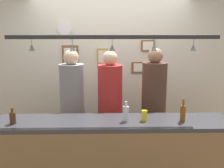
% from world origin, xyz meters
% --- Properties ---
extents(back_wall, '(4.40, 0.06, 2.60)m').
position_xyz_m(back_wall, '(0.00, 1.10, 1.30)').
color(back_wall, silver).
rests_on(back_wall, ground_plane).
extents(bar_counter, '(2.70, 0.55, 0.99)m').
position_xyz_m(bar_counter, '(0.00, -0.50, 0.67)').
color(bar_counter, '#38383D').
rests_on(bar_counter, ground_plane).
extents(overhead_glass_rack, '(2.20, 0.36, 0.04)m').
position_xyz_m(overhead_glass_rack, '(0.00, -0.30, 1.94)').
color(overhead_glass_rack, black).
extents(hanging_wineglass_far_left, '(0.07, 0.07, 0.13)m').
position_xyz_m(hanging_wineglass_far_left, '(-0.89, -0.27, 1.83)').
color(hanging_wineglass_far_left, silver).
rests_on(hanging_wineglass_far_left, overhead_glass_rack).
extents(hanging_wineglass_left, '(0.07, 0.07, 0.13)m').
position_xyz_m(hanging_wineglass_left, '(-0.44, -0.36, 1.83)').
color(hanging_wineglass_left, silver).
rests_on(hanging_wineglass_left, overhead_glass_rack).
extents(hanging_wineglass_center_left, '(0.07, 0.07, 0.13)m').
position_xyz_m(hanging_wineglass_center_left, '(-0.01, -0.33, 1.83)').
color(hanging_wineglass_center_left, silver).
rests_on(hanging_wineglass_center_left, overhead_glass_rack).
extents(hanging_wineglass_center, '(0.07, 0.07, 0.13)m').
position_xyz_m(hanging_wineglass_center, '(0.44, -0.36, 1.83)').
color(hanging_wineglass_center, silver).
rests_on(hanging_wineglass_center, overhead_glass_rack).
extents(hanging_wineglass_center_right, '(0.07, 0.07, 0.13)m').
position_xyz_m(hanging_wineglass_center_right, '(0.88, -0.32, 1.83)').
color(hanging_wineglass_center_right, silver).
rests_on(hanging_wineglass_center_right, overhead_glass_rack).
extents(person_left_grey_shirt, '(0.34, 0.34, 1.75)m').
position_xyz_m(person_left_grey_shirt, '(-0.54, 0.33, 1.06)').
color(person_left_grey_shirt, '#2D334C').
rests_on(person_left_grey_shirt, ground_plane).
extents(person_middle_red_shirt, '(0.34, 0.34, 1.74)m').
position_xyz_m(person_middle_red_shirt, '(-0.02, 0.33, 1.05)').
color(person_middle_red_shirt, '#2D334C').
rests_on(person_middle_red_shirt, ground_plane).
extents(person_right_brown_shirt, '(0.34, 0.34, 1.77)m').
position_xyz_m(person_right_brown_shirt, '(0.59, 0.33, 1.07)').
color(person_right_brown_shirt, '#2D334C').
rests_on(person_right_brown_shirt, ground_plane).
extents(bottle_beer_amber_tall, '(0.06, 0.06, 0.26)m').
position_xyz_m(bottle_beer_amber_tall, '(0.79, -0.38, 1.09)').
color(bottle_beer_amber_tall, brown).
rests_on(bottle_beer_amber_tall, bar_counter).
extents(bottle_soda_clear, '(0.06, 0.06, 0.23)m').
position_xyz_m(bottle_soda_clear, '(0.15, -0.36, 1.09)').
color(bottle_soda_clear, silver).
rests_on(bottle_soda_clear, bar_counter).
extents(bottle_beer_brown_stubby, '(0.07, 0.07, 0.18)m').
position_xyz_m(bottle_beer_brown_stubby, '(-1.11, -0.42, 1.06)').
color(bottle_beer_brown_stubby, '#512D14').
rests_on(bottle_beer_brown_stubby, bar_counter).
extents(drink_can, '(0.07, 0.07, 0.12)m').
position_xyz_m(drink_can, '(0.36, -0.36, 1.05)').
color(drink_can, yellow).
rests_on(drink_can, bar_counter).
extents(picture_frame_lower_pair, '(0.30, 0.02, 0.18)m').
position_xyz_m(picture_frame_lower_pair, '(0.49, 1.06, 1.40)').
color(picture_frame_lower_pair, brown).
rests_on(picture_frame_lower_pair, back_wall).
extents(picture_frame_upper_small, '(0.22, 0.02, 0.18)m').
position_xyz_m(picture_frame_upper_small, '(0.60, 1.06, 1.76)').
color(picture_frame_upper_small, brown).
rests_on(picture_frame_upper_small, back_wall).
extents(picture_frame_crest, '(0.18, 0.02, 0.26)m').
position_xyz_m(picture_frame_crest, '(-0.13, 1.06, 1.58)').
color(picture_frame_crest, '#B29338').
rests_on(picture_frame_crest, back_wall).
extents(picture_frame_caricature, '(0.26, 0.02, 0.34)m').
position_xyz_m(picture_frame_caricature, '(-0.65, 1.06, 1.60)').
color(picture_frame_caricature, brown).
rests_on(picture_frame_caricature, back_wall).
extents(wall_clock, '(0.22, 0.03, 0.22)m').
position_xyz_m(wall_clock, '(-0.73, 1.05, 2.03)').
color(wall_clock, white).
rests_on(wall_clock, back_wall).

